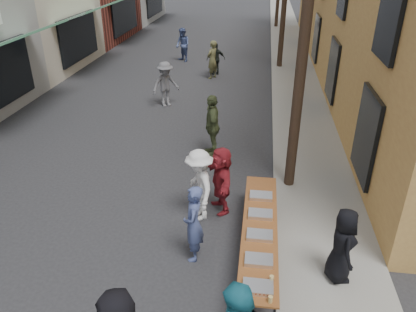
% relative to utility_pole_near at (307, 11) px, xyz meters
% --- Properties ---
extents(ground, '(120.00, 120.00, 0.00)m').
position_rel_utility_pole_near_xyz_m(ground, '(-4.30, -3.00, -4.50)').
color(ground, '#28282B').
rests_on(ground, ground).
extents(sidewalk, '(2.20, 60.00, 0.10)m').
position_rel_utility_pole_near_xyz_m(sidewalk, '(0.70, 12.00, -4.45)').
color(sidewalk, gray).
rests_on(sidewalk, ground).
extents(utility_pole_near, '(0.26, 0.26, 9.00)m').
position_rel_utility_pole_near_xyz_m(utility_pole_near, '(0.00, 0.00, 0.00)').
color(utility_pole_near, '#2D2116').
rests_on(utility_pole_near, ground).
extents(serving_table, '(0.70, 4.00, 0.75)m').
position_rel_utility_pole_near_xyz_m(serving_table, '(-0.75, -2.90, -3.79)').
color(serving_table, brown).
rests_on(serving_table, ground).
extents(catering_tray_sausage, '(0.50, 0.33, 0.08)m').
position_rel_utility_pole_near_xyz_m(catering_tray_sausage, '(-0.75, -4.55, -3.71)').
color(catering_tray_sausage, maroon).
rests_on(catering_tray_sausage, serving_table).
extents(catering_tray_foil_b, '(0.50, 0.33, 0.08)m').
position_rel_utility_pole_near_xyz_m(catering_tray_foil_b, '(-0.75, -3.90, -3.71)').
color(catering_tray_foil_b, '#B2B2B7').
rests_on(catering_tray_foil_b, serving_table).
extents(catering_tray_buns, '(0.50, 0.33, 0.08)m').
position_rel_utility_pole_near_xyz_m(catering_tray_buns, '(-0.75, -3.20, -3.71)').
color(catering_tray_buns, tan).
rests_on(catering_tray_buns, serving_table).
extents(catering_tray_foil_d, '(0.50, 0.33, 0.08)m').
position_rel_utility_pole_near_xyz_m(catering_tray_foil_d, '(-0.75, -2.50, -3.71)').
color(catering_tray_foil_d, '#B2B2B7').
rests_on(catering_tray_foil_d, serving_table).
extents(catering_tray_buns_end, '(0.50, 0.33, 0.08)m').
position_rel_utility_pole_near_xyz_m(catering_tray_buns_end, '(-0.75, -1.80, -3.71)').
color(catering_tray_buns_end, tan).
rests_on(catering_tray_buns_end, serving_table).
extents(condiment_jar_a, '(0.07, 0.07, 0.08)m').
position_rel_utility_pole_near_xyz_m(condiment_jar_a, '(-0.97, -4.85, -3.71)').
color(condiment_jar_a, '#A57F26').
rests_on(condiment_jar_a, serving_table).
extents(condiment_jar_b, '(0.07, 0.07, 0.08)m').
position_rel_utility_pole_near_xyz_m(condiment_jar_b, '(-0.97, -4.75, -3.71)').
color(condiment_jar_b, '#A57F26').
rests_on(condiment_jar_b, serving_table).
extents(condiment_jar_c, '(0.07, 0.07, 0.08)m').
position_rel_utility_pole_near_xyz_m(condiment_jar_c, '(-0.97, -4.65, -3.71)').
color(condiment_jar_c, '#A57F26').
rests_on(condiment_jar_c, serving_table).
extents(cup_stack, '(0.08, 0.08, 0.12)m').
position_rel_utility_pole_near_xyz_m(cup_stack, '(-0.55, -4.80, -3.69)').
color(cup_stack, tan).
rests_on(cup_stack, serving_table).
extents(guest_front_b, '(0.45, 0.65, 1.68)m').
position_rel_utility_pole_near_xyz_m(guest_front_b, '(-2.07, -3.07, -3.66)').
color(guest_front_b, '#48568C').
rests_on(guest_front_b, ground).
extents(guest_front_d, '(1.06, 1.31, 1.76)m').
position_rel_utility_pole_near_xyz_m(guest_front_d, '(-2.16, -1.68, -3.62)').
color(guest_front_d, white).
rests_on(guest_front_d, ground).
extents(guest_front_e, '(0.66, 1.19, 1.92)m').
position_rel_utility_pole_near_xyz_m(guest_front_e, '(-2.28, 1.60, -3.54)').
color(guest_front_e, '#4F5C35').
rests_on(guest_front_e, ground).
extents(guest_queue_back, '(1.05, 1.62, 1.67)m').
position_rel_utility_pole_near_xyz_m(guest_queue_back, '(-1.70, -1.29, -3.66)').
color(guest_queue_back, maroon).
rests_on(guest_queue_back, ground).
extents(server, '(0.57, 0.80, 1.53)m').
position_rel_utility_pole_near_xyz_m(server, '(0.76, -3.38, -3.63)').
color(server, black).
rests_on(server, sidewalk).
extents(passerby_left, '(1.31, 1.25, 1.79)m').
position_rel_utility_pole_near_xyz_m(passerby_left, '(-4.63, 5.62, -3.61)').
color(passerby_left, slate).
rests_on(passerby_left, ground).
extents(passerby_mid, '(0.98, 0.59, 1.56)m').
position_rel_utility_pole_near_xyz_m(passerby_mid, '(-3.18, 10.32, -3.72)').
color(passerby_mid, black).
rests_on(passerby_mid, ground).
extents(passerby_right, '(0.71, 0.79, 1.81)m').
position_rel_utility_pole_near_xyz_m(passerby_right, '(-3.28, 9.66, -3.60)').
color(passerby_right, brown).
rests_on(passerby_right, ground).
extents(passerby_far, '(1.09, 1.10, 1.79)m').
position_rel_utility_pole_near_xyz_m(passerby_far, '(-5.29, 12.68, -3.60)').
color(passerby_far, '#4E5F97').
rests_on(passerby_far, ground).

